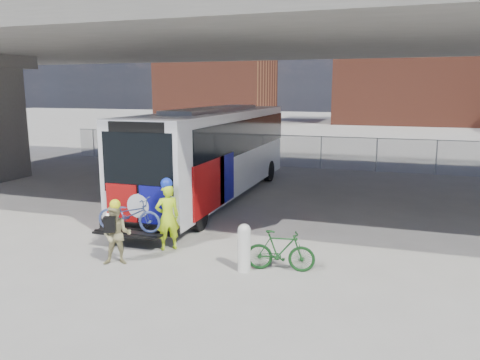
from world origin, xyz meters
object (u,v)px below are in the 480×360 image
at_px(bus, 215,147).
at_px(cyclist_tan, 116,234).
at_px(bike_parked, 280,251).
at_px(bollard, 244,246).
at_px(cyclist_hivis, 167,215).

xyz_separation_m(bus, cyclist_tan, (0.37, -7.76, -1.30)).
xyz_separation_m(cyclist_tan, bike_parked, (4.04, 0.89, -0.29)).
xyz_separation_m(bollard, cyclist_hivis, (-2.51, 0.86, 0.34)).
xyz_separation_m(bus, bike_parked, (4.40, -6.87, -1.60)).
height_order(bus, bollard, bus).
bearing_deg(bike_parked, bollard, 101.42).
bearing_deg(bollard, bike_parked, 19.63).
bearing_deg(bollard, cyclist_hivis, 161.13).
relative_size(cyclist_hivis, cyclist_tan, 1.19).
height_order(cyclist_hivis, cyclist_tan, cyclist_hivis).
bearing_deg(bus, cyclist_hivis, -80.46).
bearing_deg(bus, bike_parked, -57.34).
distance_m(bollard, cyclist_tan, 3.26).
bearing_deg(bike_parked, cyclist_hivis, 72.31).
height_order(bollard, bike_parked, bollard).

